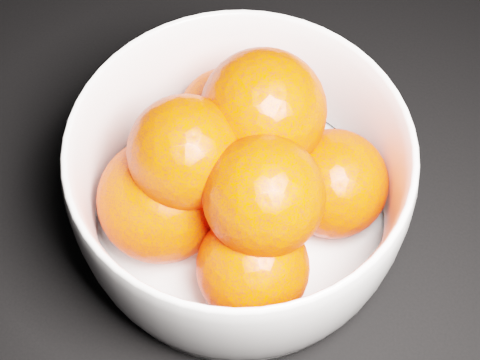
# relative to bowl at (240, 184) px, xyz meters

# --- Properties ---
(bowl) EXTENTS (0.25, 0.25, 0.12)m
(bowl) POSITION_rel_bowl_xyz_m (0.00, 0.00, 0.00)
(bowl) COLOR silver
(bowl) RESTS_ON ground
(orange_pile) EXTENTS (0.21, 0.20, 0.14)m
(orange_pile) POSITION_rel_bowl_xyz_m (-0.00, -0.00, 0.02)
(orange_pile) COLOR #FA2900
(orange_pile) RESTS_ON bowl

